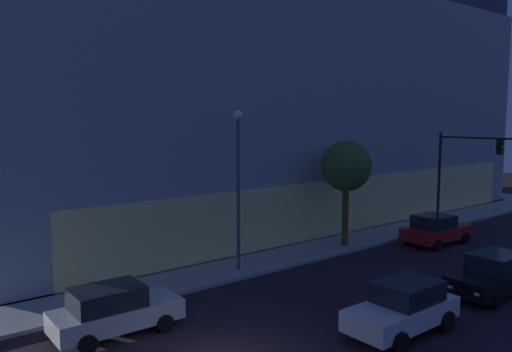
{
  "coord_description": "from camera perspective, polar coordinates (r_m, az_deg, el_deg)",
  "views": [
    {
      "loc": [
        -7.72,
        -11.28,
        7.18
      ],
      "look_at": [
        4.59,
        4.06,
        4.92
      ],
      "focal_mm": 35.48,
      "sensor_mm": 36.0,
      "label": 1
    }
  ],
  "objects": [
    {
      "name": "street_lamp_sidewalk",
      "position": [
        23.07,
        -2.03,
        0.71
      ],
      "size": [
        0.44,
        0.44,
        7.39
      ],
      "color": "#515151",
      "rests_on": "sidewalk_corner"
    },
    {
      "name": "car_red",
      "position": [
        30.85,
        19.6,
        -5.69
      ],
      "size": [
        4.36,
        2.35,
        1.7
      ],
      "color": "maroon",
      "rests_on": "ground"
    },
    {
      "name": "traffic_light_far_corner",
      "position": [
        34.62,
        22.09,
        1.32
      ],
      "size": [
        0.41,
        4.58,
        6.12
      ],
      "color": "black",
      "rests_on": "sidewalk_corner"
    },
    {
      "name": "car_silver",
      "position": [
        18.03,
        -15.72,
        -14.32
      ],
      "size": [
        4.27,
        2.07,
        1.66
      ],
      "color": "#B7BABF",
      "rests_on": "ground"
    },
    {
      "name": "car_black",
      "position": [
        23.08,
        25.13,
        -10.03
      ],
      "size": [
        4.31,
        2.08,
        1.69
      ],
      "color": "black",
      "rests_on": "ground"
    },
    {
      "name": "modern_building",
      "position": [
        40.11,
        -2.18,
        9.67
      ],
      "size": [
        40.24,
        23.92,
        18.91
      ],
      "color": "#4C4C51",
      "rests_on": "ground"
    },
    {
      "name": "car_white",
      "position": [
        18.15,
        16.28,
        -14.03
      ],
      "size": [
        4.27,
        2.01,
        1.73
      ],
      "color": "silver",
      "rests_on": "ground"
    },
    {
      "name": "sidewalk_tree",
      "position": [
        28.15,
        10.13,
        1.01
      ],
      "size": [
        2.78,
        2.78,
        5.81
      ],
      "color": "#51401E",
      "rests_on": "sidewalk_corner"
    }
  ]
}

